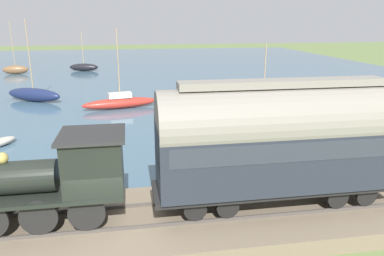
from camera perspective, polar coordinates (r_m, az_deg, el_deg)
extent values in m
plane|color=#607542|center=(13.23, -12.11, -16.38)|extent=(200.00, 200.00, 0.00)
cube|color=#426075|center=(54.61, -10.48, 8.57)|extent=(80.00, 80.00, 0.01)
cube|color=#756651|center=(13.37, -12.13, -14.54)|extent=(4.68, 56.00, 0.59)
cube|color=#4C4742|center=(12.56, -12.36, -14.86)|extent=(0.07, 54.88, 0.12)
cube|color=#4C4742|center=(13.85, -12.11, -11.73)|extent=(0.07, 54.88, 0.12)
cylinder|color=black|center=(12.31, -15.75, -12.40)|extent=(0.12, 1.15, 1.15)
cylinder|color=black|center=(13.62, -15.14, -9.45)|extent=(0.12, 1.15, 1.15)
cylinder|color=black|center=(12.56, -22.32, -12.46)|extent=(0.12, 1.15, 1.15)
cylinder|color=black|center=(13.85, -21.05, -9.57)|extent=(0.12, 1.15, 1.15)
cylinder|color=black|center=(14.21, -26.72, -9.59)|extent=(0.12, 1.15, 1.15)
cube|color=black|center=(13.00, -21.87, -9.13)|extent=(1.98, 5.15, 0.12)
cylinder|color=black|center=(13.05, -26.58, -6.84)|extent=(1.04, 3.09, 1.04)
sphere|color=tan|center=(12.83, -26.95, -4.12)|extent=(0.36, 0.36, 0.36)
cube|color=black|center=(12.38, -14.72, -5.07)|extent=(1.88, 1.80, 1.74)
cube|color=#282828|center=(12.08, -15.03, -1.00)|extent=(2.08, 2.04, 0.10)
cylinder|color=black|center=(14.71, 25.03, -9.33)|extent=(0.12, 0.76, 0.76)
cylinder|color=black|center=(15.82, 22.06, -7.18)|extent=(0.12, 0.76, 0.76)
cylinder|color=black|center=(14.14, 21.31, -9.92)|extent=(0.12, 0.76, 0.76)
cylinder|color=black|center=(15.29, 18.53, -7.62)|extent=(0.12, 0.76, 0.76)
cylinder|color=black|center=(12.68, 5.48, -11.93)|extent=(0.12, 0.76, 0.76)
cylinder|color=black|center=(13.95, 3.90, -9.12)|extent=(0.12, 0.76, 0.76)
cylinder|color=black|center=(12.46, 0.50, -12.37)|extent=(0.12, 0.76, 0.76)
cylinder|color=black|center=(13.76, -0.59, -9.47)|extent=(0.12, 0.76, 0.76)
cube|color=black|center=(13.76, 12.74, -8.48)|extent=(1.98, 8.74, 0.16)
cube|color=#232833|center=(13.30, 13.06, -3.68)|extent=(2.21, 8.39, 2.29)
cube|color=#2D333D|center=(13.17, 13.17, -2.04)|extent=(2.24, 7.87, 0.64)
cylinder|color=gray|center=(12.97, 13.38, 1.08)|extent=(2.32, 8.39, 2.32)
cube|color=gray|center=(12.70, 13.76, 6.65)|extent=(0.77, 6.99, 0.24)
ellipsoid|color=white|center=(31.10, 10.80, 3.94)|extent=(3.71, 4.66, 1.14)
cylinder|color=#9E8460|center=(30.67, 11.06, 8.71)|extent=(0.10, 0.10, 4.08)
ellipsoid|color=#192347|center=(36.21, -22.96, 4.70)|extent=(3.84, 5.48, 1.19)
cylinder|color=#9E8460|center=(35.75, -23.59, 10.25)|extent=(0.10, 0.10, 5.89)
ellipsoid|color=brown|center=(55.62, -25.30, 8.03)|extent=(1.23, 3.28, 1.14)
cylinder|color=#9E8460|center=(55.33, -25.72, 11.48)|extent=(0.10, 0.10, 5.61)
ellipsoid|color=#B72D23|center=(31.29, -10.87, 3.75)|extent=(2.46, 6.26, 0.86)
cylinder|color=#9E8460|center=(30.77, -11.19, 9.58)|extent=(0.10, 0.10, 5.55)
cube|color=silver|center=(31.15, -10.93, 4.92)|extent=(1.07, 1.95, 0.45)
ellipsoid|color=black|center=(55.65, -16.14, 8.89)|extent=(1.96, 4.20, 1.04)
cylinder|color=#9E8460|center=(55.40, -16.36, 11.66)|extent=(0.10, 0.10, 4.37)
ellipsoid|color=beige|center=(20.74, -1.19, -2.87)|extent=(2.56, 2.62, 0.52)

